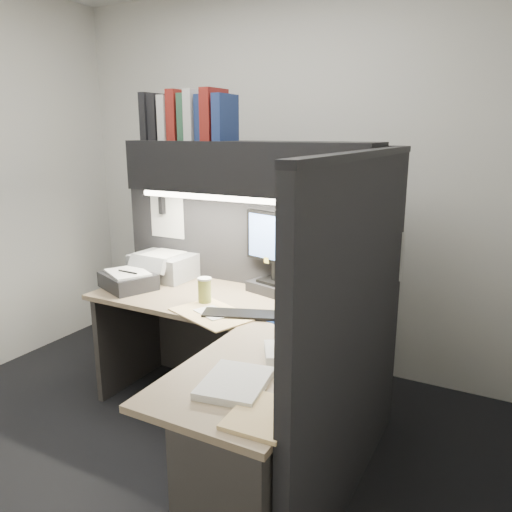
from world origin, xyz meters
name	(u,v)px	position (x,y,z in m)	size (l,w,h in m)	color
floor	(161,455)	(0.00, 0.00, 0.00)	(3.50, 3.50, 0.00)	black
wall_back	(283,181)	(0.00, 1.50, 1.35)	(3.50, 0.04, 2.70)	silver
partition_back	(249,272)	(0.03, 0.93, 0.80)	(1.90, 0.06, 1.60)	black
partition_right	(354,341)	(0.98, 0.18, 0.80)	(0.06, 1.50, 1.60)	black
desk	(227,402)	(0.43, 0.00, 0.44)	(1.70, 1.53, 0.73)	#887057
overhead_shelf	(248,167)	(0.12, 0.75, 1.50)	(1.55, 0.34, 0.30)	black
task_light_tube	(236,199)	(0.12, 0.61, 1.33)	(0.04, 0.04, 1.32)	white
monitor	(276,262)	(0.28, 0.82, 0.93)	(0.46, 0.29, 0.50)	black
keyboard	(240,314)	(0.28, 0.37, 0.74)	(0.40, 0.13, 0.02)	black
mousepad	(293,320)	(0.57, 0.44, 0.73)	(0.21, 0.19, 0.00)	navy
mouse	(290,317)	(0.55, 0.44, 0.75)	(0.06, 0.09, 0.03)	black
telephone	(331,300)	(0.67, 0.74, 0.77)	(0.20, 0.20, 0.08)	beige
coffee_cup	(205,291)	(0.00, 0.45, 0.80)	(0.08, 0.08, 0.14)	#AB9944
printer	(166,265)	(-0.54, 0.79, 0.81)	(0.41, 0.35, 0.16)	#9A9DA0
notebook_stack	(128,281)	(-0.59, 0.46, 0.78)	(0.33, 0.27, 0.10)	black
open_folder	(213,314)	(0.14, 0.32, 0.73)	(0.45, 0.29, 0.01)	#E4C180
paper_stack_a	(291,353)	(0.74, 0.03, 0.75)	(0.23, 0.19, 0.04)	white
paper_stack_b	(235,383)	(0.65, -0.31, 0.75)	(0.24, 0.30, 0.03)	white
manila_stack	(263,415)	(0.85, -0.45, 0.74)	(0.22, 0.28, 0.02)	#E4C180
binder_row	(189,117)	(-0.28, 0.75, 1.79)	(0.59, 0.26, 0.30)	black
pinned_papers	(278,254)	(0.42, 0.56, 1.05)	(1.76, 1.31, 0.51)	white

